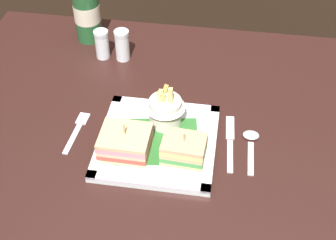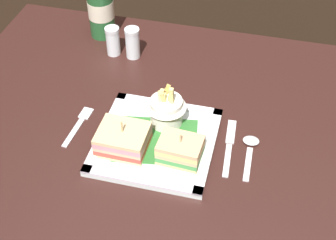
{
  "view_description": "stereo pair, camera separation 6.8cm",
  "coord_description": "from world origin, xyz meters",
  "px_view_note": "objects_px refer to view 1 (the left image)",
  "views": [
    {
      "loc": [
        0.09,
        -0.76,
        1.51
      ],
      "look_at": [
        -0.02,
        -0.04,
        0.8
      ],
      "focal_mm": 51.38,
      "sensor_mm": 36.0,
      "label": 1
    },
    {
      "loc": [
        0.16,
        -0.75,
        1.51
      ],
      "look_at": [
        -0.02,
        -0.04,
        0.8
      ],
      "focal_mm": 51.38,
      "sensor_mm": 36.0,
      "label": 2
    }
  ],
  "objects_px": {
    "sandwich_half_left": "(125,142)",
    "knife": "(230,141)",
    "fries_cup": "(165,107)",
    "beer_bottle": "(86,7)",
    "square_plate": "(157,142)",
    "salt_shaker": "(102,46)",
    "pepper_shaker": "(122,47)",
    "spoon": "(251,141)",
    "fork": "(77,130)",
    "sandwich_half_right": "(184,149)",
    "dining_table": "(177,162)"
  },
  "relations": [
    {
      "from": "sandwich_half_left",
      "to": "knife",
      "type": "bearing_deg",
      "value": 17.51
    },
    {
      "from": "fries_cup",
      "to": "beer_bottle",
      "type": "bearing_deg",
      "value": 129.65
    },
    {
      "from": "beer_bottle",
      "to": "square_plate",
      "type": "bearing_deg",
      "value": -55.96
    },
    {
      "from": "fries_cup",
      "to": "square_plate",
      "type": "bearing_deg",
      "value": -97.64
    },
    {
      "from": "knife",
      "to": "salt_shaker",
      "type": "distance_m",
      "value": 0.43
    },
    {
      "from": "sandwich_half_left",
      "to": "fries_cup",
      "type": "bearing_deg",
      "value": 54.1
    },
    {
      "from": "sandwich_half_left",
      "to": "salt_shaker",
      "type": "xyz_separation_m",
      "value": [
        -0.13,
        0.32,
        0.0
      ]
    },
    {
      "from": "beer_bottle",
      "to": "pepper_shaker",
      "type": "xyz_separation_m",
      "value": [
        0.11,
        -0.08,
        -0.06
      ]
    },
    {
      "from": "spoon",
      "to": "fries_cup",
      "type": "bearing_deg",
      "value": 173.12
    },
    {
      "from": "square_plate",
      "to": "fork",
      "type": "relative_size",
      "value": 1.92
    },
    {
      "from": "fries_cup",
      "to": "salt_shaker",
      "type": "bearing_deg",
      "value": 130.88
    },
    {
      "from": "sandwich_half_right",
      "to": "knife",
      "type": "xyz_separation_m",
      "value": [
        0.09,
        0.07,
        -0.03
      ]
    },
    {
      "from": "beer_bottle",
      "to": "salt_shaker",
      "type": "xyz_separation_m",
      "value": [
        0.06,
        -0.08,
        -0.06
      ]
    },
    {
      "from": "spoon",
      "to": "sandwich_half_right",
      "type": "bearing_deg",
      "value": -152.28
    },
    {
      "from": "sandwich_half_left",
      "to": "beer_bottle",
      "type": "distance_m",
      "value": 0.45
    },
    {
      "from": "salt_shaker",
      "to": "sandwich_half_left",
      "type": "bearing_deg",
      "value": -68.03
    },
    {
      "from": "dining_table",
      "to": "pepper_shaker",
      "type": "xyz_separation_m",
      "value": [
        -0.17,
        0.22,
        0.17
      ]
    },
    {
      "from": "sandwich_half_right",
      "to": "beer_bottle",
      "type": "bearing_deg",
      "value": 127.43
    },
    {
      "from": "square_plate",
      "to": "spoon",
      "type": "xyz_separation_m",
      "value": [
        0.2,
        0.04,
        -0.0
      ]
    },
    {
      "from": "spoon",
      "to": "sandwich_half_left",
      "type": "bearing_deg",
      "value": -164.45
    },
    {
      "from": "salt_shaker",
      "to": "fork",
      "type": "bearing_deg",
      "value": -87.95
    },
    {
      "from": "pepper_shaker",
      "to": "sandwich_half_left",
      "type": "bearing_deg",
      "value": -76.5
    },
    {
      "from": "fries_cup",
      "to": "knife",
      "type": "height_order",
      "value": "fries_cup"
    },
    {
      "from": "dining_table",
      "to": "sandwich_half_left",
      "type": "xyz_separation_m",
      "value": [
        -0.09,
        -0.11,
        0.17
      ]
    },
    {
      "from": "fries_cup",
      "to": "spoon",
      "type": "xyz_separation_m",
      "value": [
        0.19,
        -0.02,
        -0.05
      ]
    },
    {
      "from": "sandwich_half_right",
      "to": "dining_table",
      "type": "bearing_deg",
      "value": 103.53
    },
    {
      "from": "square_plate",
      "to": "fries_cup",
      "type": "height_order",
      "value": "fries_cup"
    },
    {
      "from": "fries_cup",
      "to": "spoon",
      "type": "distance_m",
      "value": 0.2
    },
    {
      "from": "square_plate",
      "to": "salt_shaker",
      "type": "relative_size",
      "value": 3.19
    },
    {
      "from": "sandwich_half_right",
      "to": "beer_bottle",
      "type": "relative_size",
      "value": 0.36
    },
    {
      "from": "square_plate",
      "to": "spoon",
      "type": "height_order",
      "value": "square_plate"
    },
    {
      "from": "sandwich_half_left",
      "to": "knife",
      "type": "height_order",
      "value": "sandwich_half_left"
    },
    {
      "from": "fries_cup",
      "to": "pepper_shaker",
      "type": "bearing_deg",
      "value": 122.43
    },
    {
      "from": "fries_cup",
      "to": "knife",
      "type": "distance_m",
      "value": 0.16
    },
    {
      "from": "dining_table",
      "to": "sandwich_half_right",
      "type": "height_order",
      "value": "sandwich_half_right"
    },
    {
      "from": "knife",
      "to": "pepper_shaker",
      "type": "xyz_separation_m",
      "value": [
        -0.29,
        0.26,
        0.03
      ]
    },
    {
      "from": "square_plate",
      "to": "fries_cup",
      "type": "distance_m",
      "value": 0.08
    },
    {
      "from": "beer_bottle",
      "to": "knife",
      "type": "distance_m",
      "value": 0.53
    },
    {
      "from": "dining_table",
      "to": "knife",
      "type": "xyz_separation_m",
      "value": [
        0.12,
        -0.04,
        0.14
      ]
    },
    {
      "from": "square_plate",
      "to": "salt_shaker",
      "type": "xyz_separation_m",
      "value": [
        -0.19,
        0.29,
        0.03
      ]
    },
    {
      "from": "square_plate",
      "to": "spoon",
      "type": "relative_size",
      "value": 1.99
    },
    {
      "from": "beer_bottle",
      "to": "salt_shaker",
      "type": "height_order",
      "value": "beer_bottle"
    },
    {
      "from": "sandwich_half_right",
      "to": "salt_shaker",
      "type": "distance_m",
      "value": 0.41
    },
    {
      "from": "sandwich_half_left",
      "to": "fries_cup",
      "type": "relative_size",
      "value": 0.98
    },
    {
      "from": "spoon",
      "to": "beer_bottle",
      "type": "bearing_deg",
      "value": 143.3
    },
    {
      "from": "dining_table",
      "to": "pepper_shaker",
      "type": "bearing_deg",
      "value": 128.62
    },
    {
      "from": "beer_bottle",
      "to": "sandwich_half_right",
      "type": "bearing_deg",
      "value": -52.57
    },
    {
      "from": "square_plate",
      "to": "beer_bottle",
      "type": "height_order",
      "value": "beer_bottle"
    },
    {
      "from": "knife",
      "to": "salt_shaker",
      "type": "relative_size",
      "value": 2.09
    },
    {
      "from": "sandwich_half_left",
      "to": "fries_cup",
      "type": "distance_m",
      "value": 0.12
    }
  ]
}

